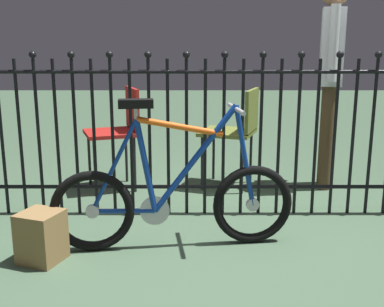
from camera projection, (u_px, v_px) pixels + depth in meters
name	position (u px, v px, depth m)	size (l,w,h in m)	color
ground_plane	(210.00, 247.00, 2.94)	(20.00, 20.00, 0.00)	#435D45
iron_fence	(201.00, 131.00, 3.38)	(4.09, 0.07, 1.24)	black
bicycle	(173.00, 199.00, 2.87)	(1.47, 0.40, 0.92)	black
chair_red	(119.00, 126.00, 4.02)	(0.53, 0.53, 0.86)	black
chair_olive	(236.00, 127.00, 4.04)	(0.55, 0.55, 0.85)	black
person_visitor	(330.00, 63.00, 3.94)	(0.24, 0.47, 1.76)	#4C3823
display_crate	(41.00, 237.00, 2.71)	(0.22, 0.22, 0.29)	olive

